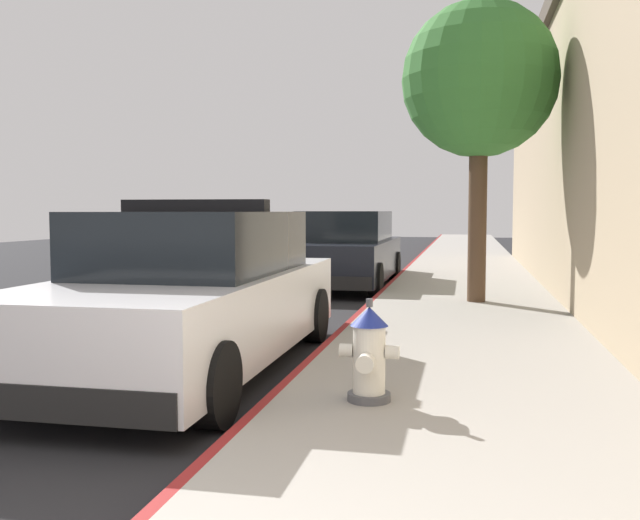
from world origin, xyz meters
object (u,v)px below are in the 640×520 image
Objects in this scene: police_cruiser at (194,295)px; street_tree at (480,81)px; parked_car_silver_ahead at (345,251)px; fire_hydrant at (369,354)px.

street_tree is (2.79, 4.60, 2.79)m from police_cruiser.
parked_car_silver_ahead is 6.37× the size of fire_hydrant.
police_cruiser is 2.39m from fire_hydrant.
street_tree is at bearing -50.61° from parked_car_silver_ahead.
police_cruiser is 6.37× the size of fire_hydrant.
street_tree is at bearing 81.89° from fire_hydrant.
parked_car_silver_ahead is at bearing 100.85° from fire_hydrant.
street_tree reaches higher than fire_hydrant.
parked_car_silver_ahead is at bearing 88.72° from police_cruiser.
fire_hydrant is 0.17× the size of street_tree.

